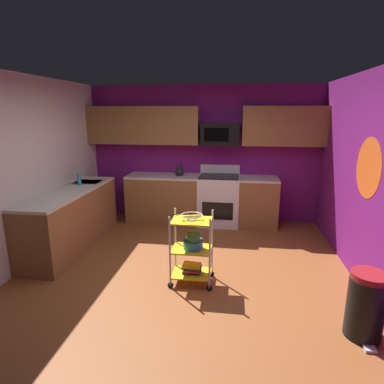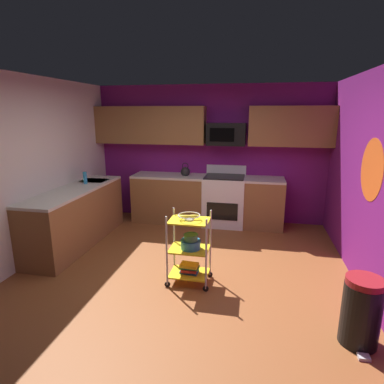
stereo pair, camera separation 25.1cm
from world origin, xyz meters
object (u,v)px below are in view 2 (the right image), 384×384
at_px(fruit_bowl, 189,216).
at_px(oven_range, 224,200).
at_px(mixing_bowl_small, 191,237).
at_px(dish_soap_bottle, 85,178).
at_px(kettle, 185,172).
at_px(book_stack, 189,268).
at_px(microwave, 226,134).
at_px(trash_can, 361,312).
at_px(rolling_cart, 189,249).
at_px(mixing_bowl_large, 191,244).

bearing_deg(fruit_bowl, oven_range, 84.95).
relative_size(oven_range, mixing_bowl_small, 6.04).
bearing_deg(dish_soap_bottle, kettle, 34.30).
distance_m(fruit_bowl, book_stack, 0.69).
xyz_separation_m(microwave, dish_soap_bottle, (-2.25, -1.13, -0.68)).
height_order(mixing_bowl_small, book_stack, mixing_bowl_small).
bearing_deg(oven_range, mixing_bowl_small, -94.38).
relative_size(kettle, trash_can, 0.40).
height_order(rolling_cart, fruit_bowl, rolling_cart).
distance_m(oven_range, trash_can, 3.40).
height_order(oven_range, mixing_bowl_large, oven_range).
height_order(oven_range, book_stack, oven_range).
distance_m(oven_range, mixing_bowl_small, 2.29).
distance_m(microwave, dish_soap_bottle, 2.61).
height_order(microwave, rolling_cart, microwave).
relative_size(oven_range, rolling_cart, 1.20).
bearing_deg(mixing_bowl_small, kettle, 104.17).
distance_m(rolling_cart, fruit_bowl, 0.43).
bearing_deg(mixing_bowl_large, trash_can, -23.59).
bearing_deg(kettle, trash_can, -52.49).
xyz_separation_m(microwave, kettle, (-0.75, -0.11, -0.70)).
distance_m(oven_range, rolling_cart, 2.26).
height_order(rolling_cart, book_stack, rolling_cart).
xyz_separation_m(fruit_bowl, kettle, (-0.55, 2.25, 0.12)).
bearing_deg(kettle, microwave, 8.25).
relative_size(microwave, dish_soap_bottle, 3.50).
height_order(oven_range, trash_can, oven_range).
bearing_deg(mixing_bowl_small, book_stack, 137.80).
bearing_deg(oven_range, trash_can, -62.58).
bearing_deg(fruit_bowl, book_stack, -90.00).
bearing_deg(fruit_bowl, rolling_cart, 0.00).
bearing_deg(dish_soap_bottle, mixing_bowl_large, -30.69).
height_order(mixing_bowl_small, dish_soap_bottle, dish_soap_bottle).
bearing_deg(mixing_bowl_small, oven_range, 85.62).
distance_m(fruit_bowl, mixing_bowl_small, 0.26).
relative_size(rolling_cart, mixing_bowl_small, 5.03).
relative_size(rolling_cart, book_stack, 3.71).
xyz_separation_m(mixing_bowl_small, trash_can, (1.74, -0.74, -0.29)).
xyz_separation_m(kettle, trash_can, (2.31, -3.01, -0.67)).
distance_m(microwave, fruit_bowl, 2.51).
relative_size(rolling_cart, kettle, 3.47).
distance_m(mixing_bowl_small, kettle, 2.38).
bearing_deg(microwave, dish_soap_bottle, -153.27).
xyz_separation_m(rolling_cart, trash_can, (1.76, -0.76, -0.12)).
bearing_deg(microwave, fruit_bowl, -94.81).
height_order(fruit_bowl, dish_soap_bottle, dish_soap_bottle).
height_order(oven_range, rolling_cart, oven_range).
relative_size(rolling_cart, trash_can, 1.39).
bearing_deg(rolling_cart, book_stack, -90.00).
xyz_separation_m(microwave, mixing_bowl_large, (-0.18, -2.36, -1.18)).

